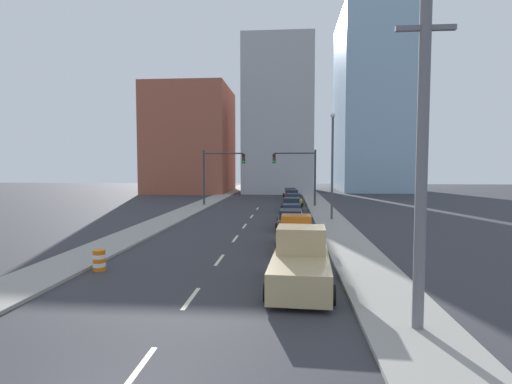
{
  "coord_description": "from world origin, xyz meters",
  "views": [
    {
      "loc": [
        3.49,
        -6.69,
        4.75
      ],
      "look_at": [
        0.27,
        32.01,
        2.2
      ],
      "focal_mm": 28.0,
      "sensor_mm": 36.0,
      "label": 1
    }
  ],
  "objects": [
    {
      "name": "building_brick_left",
      "position": [
        -14.24,
        64.7,
        9.34
      ],
      "size": [
        14.0,
        16.0,
        18.68
      ],
      "color": "#9E513D",
      "rests_on": "ground"
    },
    {
      "name": "pickup_truck_orange",
      "position": [
        3.91,
        16.36,
        0.74
      ],
      "size": [
        2.3,
        5.46,
        1.83
      ],
      "rotation": [
        0.0,
        0.0,
        -0.01
      ],
      "color": "orange",
      "rests_on": "ground"
    },
    {
      "name": "lane_stripe_at_13m",
      "position": [
        0.0,
        12.99,
        0.0
      ],
      "size": [
        0.16,
        2.4,
        0.01
      ],
      "primitive_type": "cube",
      "color": "beige",
      "rests_on": "ground"
    },
    {
      "name": "lane_stripe_at_7m",
      "position": [
        0.0,
        7.11,
        0.0
      ],
      "size": [
        0.16,
        2.4,
        0.01
      ],
      "primitive_type": "cube",
      "color": "beige",
      "rests_on": "ground"
    },
    {
      "name": "sedan_brown",
      "position": [
        3.6,
        23.26,
        0.66
      ],
      "size": [
        2.14,
        4.7,
        1.45
      ],
      "rotation": [
        0.0,
        0.0,
        -0.01
      ],
      "color": "brown",
      "rests_on": "ground"
    },
    {
      "name": "traffic_signal_right",
      "position": [
        5.08,
        39.91,
        4.33
      ],
      "size": [
        5.04,
        0.35,
        6.62
      ],
      "color": "#38383D",
      "rests_on": "ground"
    },
    {
      "name": "sedan_maroon",
      "position": [
        3.84,
        47.51,
        0.68
      ],
      "size": [
        2.23,
        4.3,
        1.52
      ],
      "rotation": [
        0.0,
        0.0,
        0.03
      ],
      "color": "maroon",
      "rests_on": "ground"
    },
    {
      "name": "utility_pole_right_near",
      "position": [
        7.16,
        4.74,
        4.77
      ],
      "size": [
        1.6,
        0.32,
        9.29
      ],
      "color": "slate",
      "rests_on": "ground"
    },
    {
      "name": "traffic_signal_left",
      "position": [
        -5.18,
        39.91,
        4.33
      ],
      "size": [
        5.04,
        0.35,
        6.62
      ],
      "color": "#38383D",
      "rests_on": "ground"
    },
    {
      "name": "sedan_silver",
      "position": [
        3.75,
        28.6,
        0.63
      ],
      "size": [
        2.09,
        4.35,
        1.36
      ],
      "rotation": [
        0.0,
        0.0,
        -0.01
      ],
      "color": "#B2B2BC",
      "rests_on": "ground"
    },
    {
      "name": "lane_stripe_at_24m",
      "position": [
        0.0,
        24.39,
        0.0
      ],
      "size": [
        0.16,
        2.4,
        0.01
      ],
      "primitive_type": "cube",
      "color": "beige",
      "rests_on": "ground"
    },
    {
      "name": "street_lamp",
      "position": [
        7.18,
        28.02,
        5.32
      ],
      "size": [
        0.44,
        0.44,
        9.27
      ],
      "color": "#4C4C51",
      "rests_on": "ground"
    },
    {
      "name": "sedan_yellow",
      "position": [
        4.03,
        41.57,
        0.65
      ],
      "size": [
        2.24,
        4.33,
        1.4
      ],
      "rotation": [
        0.0,
        0.0,
        0.05
      ],
      "color": "gold",
      "rests_on": "ground"
    },
    {
      "name": "lane_stripe_at_2m",
      "position": [
        0.0,
        2.0,
        0.0
      ],
      "size": [
        0.16,
        2.4,
        0.01
      ],
      "primitive_type": "cube",
      "color": "beige",
      "rests_on": "ground"
    },
    {
      "name": "sidewalk_left",
      "position": [
        -7.04,
        46.47,
        0.07
      ],
      "size": [
        2.84,
        92.93,
        0.14
      ],
      "color": "gray",
      "rests_on": "ground"
    },
    {
      "name": "sidewalk_right",
      "position": [
        7.04,
        46.47,
        0.07
      ],
      "size": [
        2.84,
        92.93,
        0.14
      ],
      "color": "gray",
      "rests_on": "ground"
    },
    {
      "name": "lane_stripe_at_19m",
      "position": [
        0.0,
        18.9,
        0.0
      ],
      "size": [
        0.16,
        2.4,
        0.01
      ],
      "primitive_type": "cube",
      "color": "beige",
      "rests_on": "ground"
    },
    {
      "name": "building_office_center",
      "position": [
        1.5,
        68.7,
        13.26
      ],
      "size": [
        12.0,
        20.0,
        26.52
      ],
      "color": "#A8A8AD",
      "rests_on": "ground"
    },
    {
      "name": "pickup_truck_tan",
      "position": [
        3.95,
        8.77,
        0.92
      ],
      "size": [
        2.67,
        5.64,
        2.29
      ],
      "rotation": [
        0.0,
        0.0,
        -0.05
      ],
      "color": "tan",
      "rests_on": "ground"
    },
    {
      "name": "lane_stripe_at_30m",
      "position": [
        0.0,
        30.39,
        0.0
      ],
      "size": [
        0.16,
        2.4,
        0.01
      ],
      "primitive_type": "cube",
      "color": "beige",
      "rests_on": "ground"
    },
    {
      "name": "lane_stripe_at_37m",
      "position": [
        0.0,
        37.34,
        0.0
      ],
      "size": [
        0.16,
        2.4,
        0.01
      ],
      "primitive_type": "cube",
      "color": "beige",
      "rests_on": "ground"
    },
    {
      "name": "sedan_white",
      "position": [
        3.66,
        53.43,
        0.64
      ],
      "size": [
        2.28,
        4.73,
        1.41
      ],
      "rotation": [
        0.0,
        0.0,
        0.06
      ],
      "color": "silver",
      "rests_on": "ground"
    },
    {
      "name": "traffic_barrel",
      "position": [
        -5.07,
        10.47,
        0.47
      ],
      "size": [
        0.56,
        0.56,
        0.95
      ],
      "color": "orange",
      "rests_on": "ground"
    },
    {
      "name": "building_glass_right",
      "position": [
        19.48,
        72.7,
        16.66
      ],
      "size": [
        13.0,
        20.0,
        33.32
      ],
      "color": "#8CADC6",
      "rests_on": "ground"
    },
    {
      "name": "sedan_black",
      "position": [
        3.79,
        35.03,
        0.66
      ],
      "size": [
        2.29,
        4.82,
        1.41
      ],
      "rotation": [
        0.0,
        0.0,
        -0.05
      ],
      "color": "black",
      "rests_on": "ground"
    }
  ]
}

